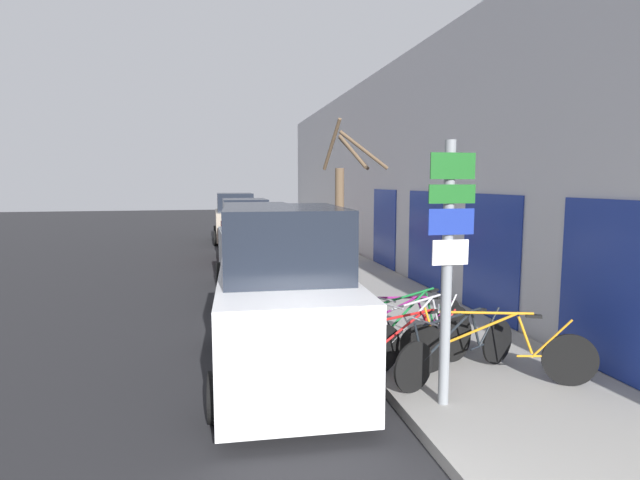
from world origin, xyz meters
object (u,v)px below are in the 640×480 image
at_px(bicycle_1, 459,349).
at_px(street_tree, 341,222).
at_px(bicycle_3, 421,334).
at_px(bicycle_4, 415,326).
at_px(parked_car_2, 245,233).
at_px(pedestrian_far, 329,238).
at_px(parked_car_0, 283,301).
at_px(bicycle_0, 495,350).
at_px(bicycle_5, 403,325).
at_px(signpost, 448,263).
at_px(pedestrian_near, 350,244).
at_px(parked_car_3, 235,220).
at_px(parked_car_1, 258,252).
at_px(bicycle_2, 410,346).

bearing_deg(bicycle_1, street_tree, -13.84).
distance_m(bicycle_3, bicycle_4, 0.39).
bearing_deg(parked_car_2, pedestrian_far, -49.42).
relative_size(parked_car_0, street_tree, 1.12).
bearing_deg(bicycle_0, bicycle_5, 50.28).
bearing_deg(bicycle_4, signpost, 139.61).
height_order(signpost, street_tree, street_tree).
bearing_deg(bicycle_3, pedestrian_near, -32.78).
height_order(bicycle_0, bicycle_1, bicycle_0).
height_order(bicycle_0, pedestrian_near, pedestrian_near).
xyz_separation_m(parked_car_3, pedestrian_near, (2.75, -10.59, 0.06)).
relative_size(bicycle_3, parked_car_1, 0.48).
relative_size(parked_car_3, pedestrian_far, 2.70).
height_order(bicycle_1, parked_car_2, parked_car_2).
bearing_deg(pedestrian_far, bicycle_4, -112.56).
distance_m(parked_car_0, parked_car_1, 5.74).
bearing_deg(bicycle_5, pedestrian_far, 16.21).
bearing_deg(pedestrian_far, street_tree, -119.50).
xyz_separation_m(bicycle_5, parked_car_0, (-2.05, -0.42, 0.61)).
distance_m(bicycle_3, parked_car_3, 17.40).
bearing_deg(parked_car_1, parked_car_0, -92.85).
bearing_deg(pedestrian_far, bicycle_0, -108.32).
relative_size(signpost, bicycle_0, 1.35).
xyz_separation_m(parked_car_1, street_tree, (1.54, -2.71, 0.96)).
distance_m(parked_car_0, parked_car_2, 11.28).
bearing_deg(parked_car_0, bicycle_2, -17.32).
xyz_separation_m(bicycle_3, street_tree, (-0.42, 3.26, 1.46)).
relative_size(pedestrian_near, street_tree, 0.42).
relative_size(parked_car_1, parked_car_3, 1.04).
bearing_deg(bicycle_0, parked_car_2, 37.37).
height_order(bicycle_1, parked_car_0, parked_car_0).
bearing_deg(bicycle_2, parked_car_0, 54.14).
xyz_separation_m(bicycle_3, pedestrian_near, (0.73, 6.69, 0.56)).
height_order(bicycle_5, parked_car_0, parked_car_0).
distance_m(bicycle_5, parked_car_0, 2.18).
xyz_separation_m(parked_car_2, pedestrian_near, (2.65, -4.82, 0.11)).
bearing_deg(parked_car_2, bicycle_1, -79.63).
height_order(parked_car_1, pedestrian_near, parked_car_1).
relative_size(bicycle_3, bicycle_4, 0.96).
distance_m(pedestrian_far, street_tree, 5.48).
relative_size(bicycle_0, parked_car_2, 0.56).
height_order(parked_car_0, street_tree, street_tree).
xyz_separation_m(bicycle_5, pedestrian_near, (0.78, 6.04, 0.60)).
bearing_deg(signpost, bicycle_3, 76.71).
bearing_deg(street_tree, parked_car_3, 96.50).
height_order(bicycle_0, bicycle_5, bicycle_0).
height_order(bicycle_0, bicycle_4, bicycle_4).
bearing_deg(pedestrian_far, parked_car_3, 87.63).
distance_m(parked_car_0, pedestrian_far, 8.75).
height_order(bicycle_5, pedestrian_far, pedestrian_far).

